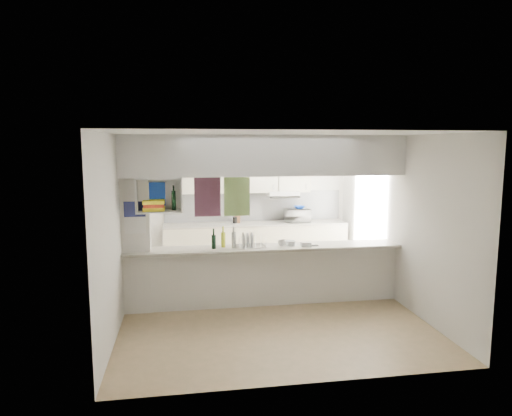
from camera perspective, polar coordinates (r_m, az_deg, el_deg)
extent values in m
plane|color=#947E55|center=(7.23, 1.10, -11.96)|extent=(4.80, 4.80, 0.00)
plane|color=white|center=(6.80, 1.16, 9.11)|extent=(4.80, 4.80, 0.00)
plane|color=silver|center=(9.24, -1.53, 0.71)|extent=(4.20, 0.00, 4.20)
plane|color=silver|center=(6.85, -16.45, -2.15)|extent=(0.00, 4.80, 4.80)
plane|color=silver|center=(7.56, 17.00, -1.25)|extent=(0.00, 4.80, 4.80)
cube|color=silver|center=(7.09, 1.11, -8.62)|extent=(4.20, 0.15, 0.88)
cube|color=#A8A093|center=(6.98, 1.12, -4.99)|extent=(4.20, 0.50, 0.04)
cube|color=white|center=(6.80, 1.15, 6.58)|extent=(4.20, 0.50, 0.60)
cube|color=silver|center=(6.82, -14.78, -2.12)|extent=(0.40, 0.18, 2.60)
cube|color=#191E4C|center=(6.69, -14.93, -0.15)|extent=(0.30, 0.01, 0.22)
cube|color=white|center=(6.73, -14.87, -2.09)|extent=(0.30, 0.01, 0.24)
cube|color=black|center=(6.96, -6.09, 1.46)|extent=(0.40, 0.02, 0.62)
cube|color=#186E5C|center=(7.00, -2.41, 1.53)|extent=(0.40, 0.02, 0.62)
cube|color=white|center=(6.67, -11.93, -0.41)|extent=(0.65, 0.35, 0.02)
cube|color=white|center=(6.62, -12.05, 3.67)|extent=(0.65, 0.35, 0.02)
cube|color=white|center=(6.80, -11.93, 1.77)|extent=(0.65, 0.02, 0.50)
cube|color=white|center=(6.66, -14.68, 1.56)|extent=(0.02, 0.35, 0.50)
cube|color=white|center=(6.63, -9.29, 1.68)|extent=(0.02, 0.35, 0.50)
cube|color=yellow|center=(6.67, -12.63, -0.10)|extent=(0.30, 0.24, 0.05)
cube|color=#B32C17|center=(6.66, -12.64, 0.32)|extent=(0.28, 0.22, 0.05)
cube|color=yellow|center=(6.65, -12.66, 0.75)|extent=(0.30, 0.24, 0.05)
cube|color=#0E35A1|center=(6.76, -12.37, 1.72)|extent=(0.26, 0.02, 0.34)
cylinder|color=black|center=(6.64, -10.25, 0.93)|extent=(0.06, 0.06, 0.28)
cube|color=beige|center=(9.13, -0.01, -4.80)|extent=(3.60, 0.60, 0.90)
cube|color=#A8A093|center=(9.04, -0.01, -1.99)|extent=(3.60, 0.63, 0.03)
cube|color=silver|center=(9.27, -0.29, 0.23)|extent=(3.60, 0.03, 0.60)
cube|color=beige|center=(9.02, -1.40, 4.23)|extent=(2.62, 0.34, 0.72)
cube|color=white|center=(9.12, 3.35, 1.74)|extent=(0.60, 0.46, 0.12)
cube|color=silver|center=(8.90, 3.67, 1.36)|extent=(0.60, 0.02, 0.05)
imported|color=white|center=(9.18, 5.23, -0.93)|extent=(0.48, 0.33, 0.26)
imported|color=#0E35A1|center=(9.20, 5.43, 0.08)|extent=(0.22, 0.22, 0.05)
cube|color=silver|center=(6.96, -0.70, -4.78)|extent=(0.46, 0.36, 0.01)
cylinder|color=white|center=(6.92, -1.58, -3.89)|extent=(0.03, 0.22, 0.22)
cylinder|color=white|center=(6.93, -1.05, -3.86)|extent=(0.03, 0.22, 0.22)
cylinder|color=white|center=(6.94, -0.52, -3.84)|extent=(0.03, 0.22, 0.22)
imported|color=white|center=(6.95, 3.25, -4.37)|extent=(0.14, 0.14, 0.09)
cylinder|color=black|center=(6.83, -5.31, -4.23)|extent=(0.07, 0.07, 0.21)
cylinder|color=black|center=(6.80, -5.33, -2.98)|extent=(0.03, 0.03, 0.10)
cylinder|color=#9AA61B|center=(6.92, -4.11, -4.00)|extent=(0.07, 0.07, 0.22)
cylinder|color=#9AA61B|center=(6.89, -4.13, -2.70)|extent=(0.03, 0.03, 0.10)
cylinder|color=silver|center=(6.85, -2.80, -4.04)|extent=(0.07, 0.07, 0.24)
cylinder|color=silver|center=(6.82, -2.81, -2.66)|extent=(0.03, 0.03, 0.10)
cylinder|color=silver|center=(7.05, 4.33, -4.40)|extent=(0.15, 0.15, 0.08)
cube|color=silver|center=(7.01, 6.25, -4.54)|extent=(0.15, 0.11, 0.07)
cube|color=black|center=(7.08, 7.22, -4.66)|extent=(0.14, 0.07, 0.01)
cylinder|color=black|center=(9.02, -2.65, -1.51)|extent=(0.09, 0.09, 0.13)
cube|color=brown|center=(9.05, -2.32, -1.22)|extent=(0.11, 0.10, 0.21)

